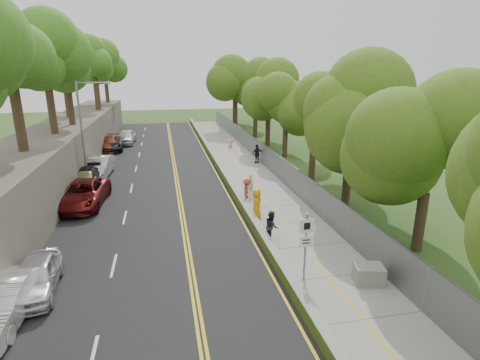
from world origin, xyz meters
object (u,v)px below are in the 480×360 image
object	(u,v)px
car_2	(83,194)
person_far	(257,154)
streetlight	(84,126)
painter_0	(257,204)
car_1	(2,303)
concrete_block	(369,274)
car_0	(36,277)
signpost	(306,240)
construction_barrel	(230,144)

from	to	relation	value
car_2	person_far	distance (m)	16.83
streetlight	person_far	xyz separation A→B (m)	(14.66, 3.69, -3.67)
painter_0	person_far	xyz separation A→B (m)	(3.45, 13.45, -0.01)
car_1	person_far	world-z (taller)	person_far
concrete_block	painter_0	world-z (taller)	painter_0
concrete_block	car_0	distance (m)	13.84
car_0	painter_0	bearing A→B (deg)	23.87
concrete_block	person_far	world-z (taller)	person_far
signpost	car_1	bearing A→B (deg)	-178.12
car_1	car_2	distance (m)	12.18
car_2	person_far	size ratio (longest dim) A/B	3.20
car_0	person_far	distance (m)	23.98
person_far	painter_0	bearing A→B (deg)	56.41
construction_barrel	car_2	size ratio (longest dim) A/B	0.14
signpost	concrete_block	distance (m)	3.12
streetlight	painter_0	size ratio (longest dim) A/B	4.31
construction_barrel	car_1	size ratio (longest dim) A/B	0.19
construction_barrel	person_far	bearing A→B (deg)	-81.50
construction_barrel	car_0	bearing A→B (deg)	-115.41
signpost	painter_0	bearing A→B (deg)	92.37
painter_0	person_far	distance (m)	13.89
concrete_block	signpost	bearing A→B (deg)	163.99
streetlight	construction_barrel	size ratio (longest dim) A/B	9.38
car_0	car_2	size ratio (longest dim) A/B	0.70
signpost	car_2	world-z (taller)	signpost
painter_0	streetlight	bearing A→B (deg)	71.26
painter_0	person_far	world-z (taller)	painter_0
streetlight	painter_0	bearing A→B (deg)	-41.03
concrete_block	person_far	distance (m)	21.47
painter_0	car_0	bearing A→B (deg)	140.95
person_far	car_2	bearing A→B (deg)	12.83
construction_barrel	car_0	size ratio (longest dim) A/B	0.21
streetlight	car_1	distance (m)	17.82
car_1	painter_0	world-z (taller)	painter_0
streetlight	signpost	distance (m)	20.72
concrete_block	construction_barrel	bearing A→B (deg)	91.31
construction_barrel	person_far	size ratio (longest dim) A/B	0.46
concrete_block	car_0	size ratio (longest dim) A/B	0.29
streetlight	car_2	world-z (taller)	streetlight
streetlight	person_far	world-z (taller)	streetlight
signpost	car_2	bearing A→B (deg)	133.33
car_2	car_1	bearing A→B (deg)	-88.01
construction_barrel	car_1	distance (m)	32.14
car_1	concrete_block	bearing A→B (deg)	1.19
signpost	painter_0	xyz separation A→B (m)	(-0.30, 7.26, -0.98)
streetlight	car_1	bearing A→B (deg)	-90.45
signpost	car_0	size ratio (longest dim) A/B	0.76
car_0	person_far	size ratio (longest dim) A/B	2.22
construction_barrel	car_2	world-z (taller)	car_2
signpost	streetlight	bearing A→B (deg)	124.08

